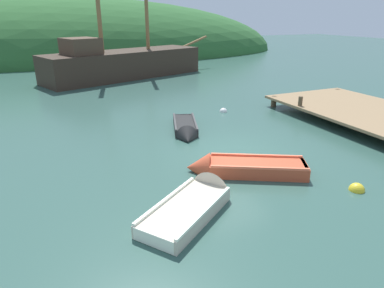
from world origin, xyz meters
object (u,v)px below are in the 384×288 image
at_px(rowboat_portside, 240,169).
at_px(buoy_white, 223,112).
at_px(sailing_ship, 124,67).
at_px(buoy_yellow, 356,190).
at_px(rowboat_far, 197,203).
at_px(rowboat_center, 186,130).

relative_size(rowboat_portside, buoy_white, 9.50).
bearing_deg(sailing_ship, buoy_yellow, -104.75).
distance_m(rowboat_far, buoy_yellow, 4.63).
height_order(rowboat_portside, buoy_yellow, rowboat_portside).
bearing_deg(rowboat_center, sailing_ship, -164.09).
bearing_deg(rowboat_portside, buoy_yellow, 164.82).
relative_size(sailing_ship, buoy_white, 38.19).
xyz_separation_m(rowboat_portside, rowboat_far, (-2.08, -1.28, -0.03)).
height_order(rowboat_far, buoy_white, rowboat_far).
bearing_deg(buoy_white, rowboat_center, -144.32).
height_order(rowboat_center, rowboat_far, rowboat_far).
xyz_separation_m(rowboat_portside, buoy_yellow, (2.44, -2.31, -0.14)).
relative_size(sailing_ship, rowboat_portside, 4.02).
bearing_deg(rowboat_far, sailing_ship, 45.93).
bearing_deg(sailing_ship, rowboat_far, -117.52).
distance_m(sailing_ship, buoy_white, 12.23).
height_order(buoy_white, buoy_yellow, buoy_yellow).
distance_m(rowboat_center, rowboat_portside, 4.34).
bearing_deg(rowboat_portside, rowboat_far, 60.01).
bearing_deg(sailing_ship, buoy_white, -98.79).
relative_size(rowboat_center, rowboat_portside, 0.87).
bearing_deg(rowboat_far, rowboat_portside, -4.28).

